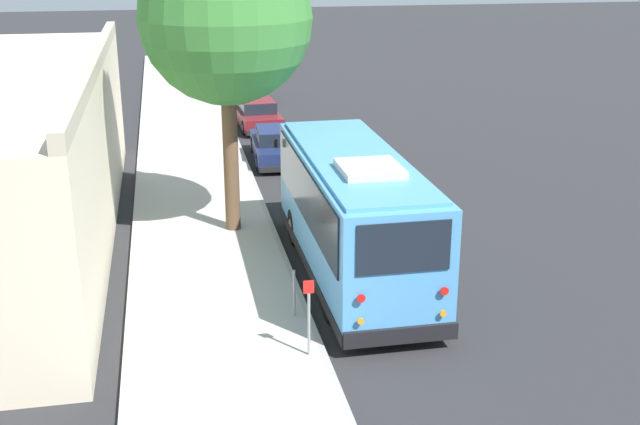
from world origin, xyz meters
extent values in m
plane|color=#28282B|center=(0.00, 0.00, 0.00)|extent=(160.00, 160.00, 0.00)
cube|color=#B2AFA8|center=(0.00, 3.68, 0.07)|extent=(80.00, 3.98, 0.15)
cube|color=#9D9A94|center=(0.00, 1.61, 0.07)|extent=(80.00, 0.14, 0.15)
cube|color=#4C93D1|center=(-0.45, 0.03, 1.68)|extent=(8.43, 2.46, 2.81)
cube|color=black|center=(-0.45, 0.03, 0.41)|extent=(8.47, 2.51, 0.28)
cube|color=black|center=(-0.45, 0.03, 2.29)|extent=(7.74, 2.55, 1.34)
cube|color=black|center=(3.78, 0.05, 2.29)|extent=(0.04, 2.13, 1.41)
cube|color=black|center=(-4.68, 0.01, 2.40)|extent=(0.04, 1.95, 1.07)
cube|color=black|center=(3.78, 0.05, 2.95)|extent=(0.05, 1.75, 0.22)
cube|color=#4C93D1|center=(-0.45, 0.03, 3.13)|extent=(7.92, 2.24, 0.10)
cube|color=silver|center=(-1.96, 0.03, 3.25)|extent=(1.55, 1.38, 0.20)
cube|color=black|center=(3.80, 0.05, 0.45)|extent=(0.11, 2.45, 0.36)
cube|color=black|center=(-4.70, 0.01, 0.45)|extent=(0.11, 2.45, 0.36)
cylinder|color=red|center=(-4.75, 0.89, 1.40)|extent=(0.03, 0.18, 0.18)
cylinder|color=orange|center=(-4.75, 0.89, 0.89)|extent=(0.03, 0.14, 0.14)
cylinder|color=red|center=(-4.74, -0.86, 1.40)|extent=(0.03, 0.18, 0.18)
cylinder|color=orange|center=(-4.74, -0.86, 0.89)|extent=(0.03, 0.14, 0.14)
cube|color=white|center=(3.84, 0.86, 0.62)|extent=(0.04, 0.32, 0.18)
cube|color=white|center=(3.85, -0.76, 0.62)|extent=(0.04, 0.32, 0.18)
cube|color=black|center=(3.50, 1.42, 2.56)|extent=(0.06, 0.10, 0.24)
cylinder|color=black|center=(2.04, 1.10, 0.50)|extent=(1.00, 0.30, 1.00)
cylinder|color=slate|center=(2.04, 1.10, 0.50)|extent=(0.45, 0.32, 0.45)
cylinder|color=black|center=(2.05, -1.02, 0.50)|extent=(1.00, 0.30, 1.00)
cylinder|color=slate|center=(2.05, -1.02, 0.50)|extent=(0.45, 0.32, 0.45)
cylinder|color=black|center=(-2.82, 1.08, 0.50)|extent=(1.00, 0.30, 1.00)
cylinder|color=slate|center=(-2.82, 1.08, 0.50)|extent=(0.45, 0.32, 0.45)
cylinder|color=black|center=(-2.81, -1.04, 0.50)|extent=(1.00, 0.30, 1.00)
cylinder|color=slate|center=(-2.81, -1.04, 0.50)|extent=(0.45, 0.32, 0.45)
cube|color=#19234C|center=(10.87, 0.38, 0.48)|extent=(4.29, 1.91, 0.64)
cube|color=black|center=(10.76, 0.38, 1.04)|extent=(2.06, 1.58, 0.48)
cube|color=#19234C|center=(10.76, 0.38, 1.28)|extent=(1.98, 1.54, 0.05)
cube|color=black|center=(13.00, 0.29, 0.26)|extent=(0.15, 1.68, 0.20)
cube|color=black|center=(8.74, 0.47, 0.26)|extent=(0.15, 1.68, 0.20)
cylinder|color=black|center=(12.24, 1.11, 0.33)|extent=(0.66, 0.23, 0.65)
cylinder|color=slate|center=(12.24, 1.11, 0.33)|extent=(0.30, 0.23, 0.29)
cylinder|color=black|center=(12.17, -0.47, 0.33)|extent=(0.66, 0.23, 0.65)
cylinder|color=slate|center=(12.17, -0.47, 0.33)|extent=(0.30, 0.23, 0.29)
cylinder|color=black|center=(9.57, 1.23, 0.33)|extent=(0.66, 0.23, 0.65)
cylinder|color=slate|center=(9.57, 1.23, 0.33)|extent=(0.30, 0.23, 0.29)
cylinder|color=black|center=(9.51, -0.36, 0.33)|extent=(0.66, 0.23, 0.65)
cylinder|color=slate|center=(9.51, -0.36, 0.33)|extent=(0.30, 0.23, 0.29)
cube|color=maroon|center=(16.87, 0.43, 0.46)|extent=(4.61, 1.94, 0.61)
cube|color=black|center=(16.76, 0.43, 1.01)|extent=(2.22, 1.58, 0.48)
cube|color=maroon|center=(16.76, 0.43, 1.25)|extent=(2.13, 1.54, 0.05)
cube|color=black|center=(19.16, 0.55, 0.25)|extent=(0.16, 1.66, 0.20)
cube|color=black|center=(14.59, 0.32, 0.25)|extent=(0.16, 1.66, 0.20)
cylinder|color=black|center=(18.27, 1.29, 0.31)|extent=(0.63, 0.23, 0.62)
cylinder|color=slate|center=(18.27, 1.29, 0.31)|extent=(0.29, 0.23, 0.28)
cylinder|color=black|center=(18.34, -0.27, 0.31)|extent=(0.63, 0.23, 0.62)
cylinder|color=slate|center=(18.34, -0.27, 0.31)|extent=(0.29, 0.23, 0.28)
cylinder|color=black|center=(15.41, 1.14, 0.31)|extent=(0.63, 0.23, 0.62)
cylinder|color=slate|center=(15.41, 1.14, 0.31)|extent=(0.29, 0.23, 0.28)
cylinder|color=black|center=(15.48, -0.42, 0.31)|extent=(0.63, 0.23, 0.62)
cylinder|color=slate|center=(15.48, -0.42, 0.31)|extent=(0.29, 0.23, 0.28)
cube|color=black|center=(22.80, 0.28, 0.46)|extent=(4.22, 1.90, 0.61)
cube|color=black|center=(22.70, 0.28, 1.00)|extent=(2.03, 1.57, 0.48)
cube|color=black|center=(22.70, 0.28, 1.24)|extent=(1.95, 1.53, 0.05)
cube|color=black|center=(24.90, 0.19, 0.25)|extent=(0.15, 1.67, 0.20)
cube|color=black|center=(20.71, 0.37, 0.25)|extent=(0.15, 1.67, 0.20)
cylinder|color=black|center=(24.15, 1.01, 0.31)|extent=(0.62, 0.23, 0.61)
cylinder|color=slate|center=(24.15, 1.01, 0.31)|extent=(0.28, 0.23, 0.28)
cylinder|color=black|center=(24.08, -0.56, 0.31)|extent=(0.62, 0.23, 0.61)
cylinder|color=slate|center=(24.08, -0.56, 0.31)|extent=(0.28, 0.23, 0.28)
cylinder|color=black|center=(21.53, 1.12, 0.31)|extent=(0.62, 0.23, 0.61)
cylinder|color=slate|center=(21.53, 1.12, 0.31)|extent=(0.28, 0.23, 0.28)
cylinder|color=black|center=(21.46, -0.45, 0.31)|extent=(0.62, 0.23, 0.61)
cylinder|color=slate|center=(21.46, -0.45, 0.31)|extent=(0.28, 0.23, 0.28)
cylinder|color=brown|center=(3.21, 2.75, 2.34)|extent=(0.43, 0.43, 4.38)
sphere|color=#387A33|center=(3.21, 2.75, 6.18)|extent=(4.70, 4.70, 4.70)
cylinder|color=gray|center=(-4.58, 1.92, 0.84)|extent=(0.06, 0.06, 1.37)
cube|color=red|center=(-4.58, 1.92, 1.66)|extent=(0.02, 0.22, 0.28)
cylinder|color=gray|center=(-2.74, 1.92, 0.70)|extent=(0.06, 0.06, 1.10)
cube|color=#BAAD93|center=(4.01, 6.32, 4.95)|extent=(18.60, 0.30, 0.40)
camera|label=1|loc=(-18.88, 4.50, 8.26)|focal=45.00mm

